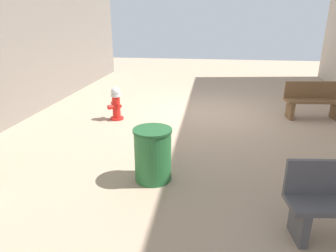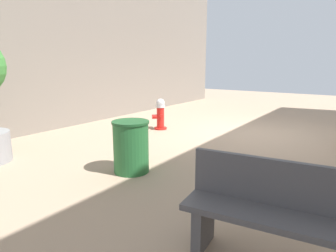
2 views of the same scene
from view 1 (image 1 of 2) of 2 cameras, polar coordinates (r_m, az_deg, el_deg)
The scene contains 4 objects.
ground_plane at distance 8.45m, azimuth 7.91°, elevation 2.42°, with size 23.40×23.40×0.00m, color tan.
fire_hydrant at distance 7.87m, azimuth -9.84°, elevation 4.23°, with size 0.39×0.39×0.85m.
bench_near at distance 8.71m, azimuth 25.82°, elevation 4.45°, with size 1.50×0.60×0.95m.
trash_bin at distance 4.83m, azimuth -2.89°, elevation -5.44°, with size 0.62×0.62×0.87m.
Camera 1 is at (0.02, 8.07, 2.50)m, focal length 32.15 mm.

